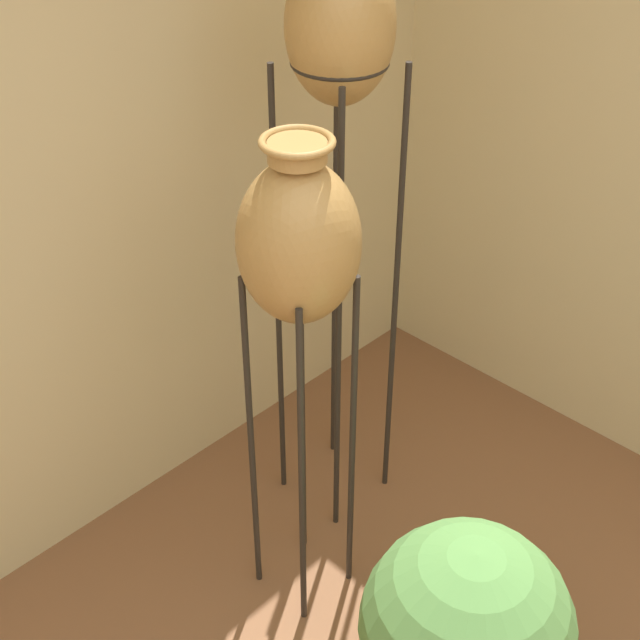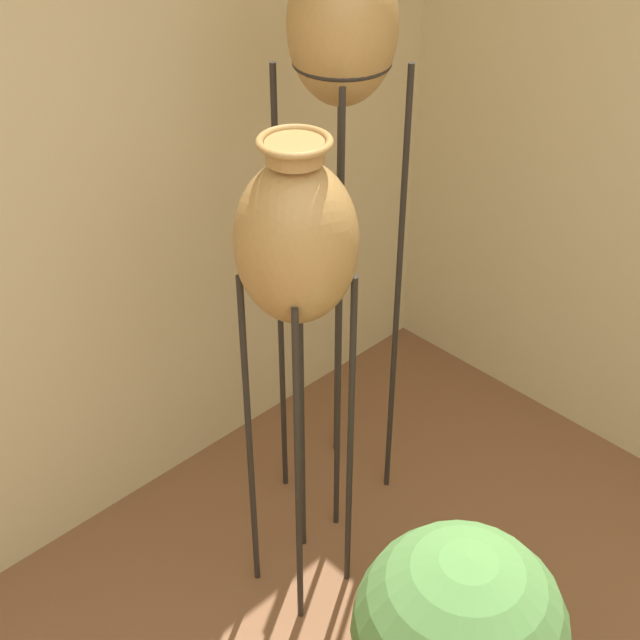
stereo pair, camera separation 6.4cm
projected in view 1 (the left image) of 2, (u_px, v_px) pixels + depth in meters
The scene contains 3 objects.
vase_stand_tall at pixel (340, 40), 2.49m from camera, with size 0.31×0.31×2.09m.
vase_stand_medium at pixel (299, 249), 2.35m from camera, with size 0.34×0.34×1.64m.
potted_plant at pixel (465, 634), 2.46m from camera, with size 0.60×0.60×0.72m.
Camera 1 is at (-0.69, -0.10, 2.52)m, focal length 50.00 mm.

